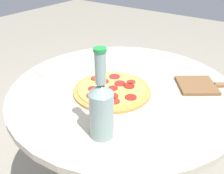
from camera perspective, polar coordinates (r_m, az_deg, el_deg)
name	(u,v)px	position (r m, az deg, el deg)	size (l,w,h in m)	color
table	(122,129)	(1.08, 2.29, -9.60)	(0.87, 0.87, 0.72)	#B2A893
pizza	(112,90)	(0.93, 0.00, -0.64)	(0.29, 0.29, 0.02)	#B77F3D
beer_bottle	(101,107)	(0.68, -2.45, -4.54)	(0.07, 0.07, 0.27)	gray
pizza_paddle	(206,85)	(1.03, 20.68, 0.40)	(0.29, 0.24, 0.02)	brown
napkin	(45,71)	(1.11, -15.08, 3.51)	(0.12, 0.09, 0.01)	white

